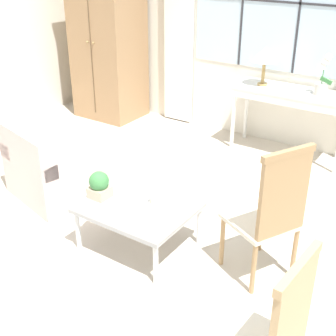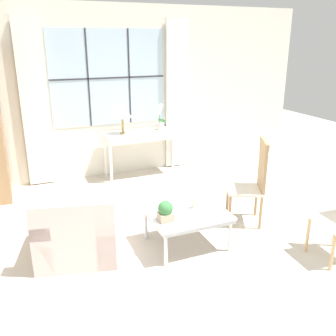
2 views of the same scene
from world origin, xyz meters
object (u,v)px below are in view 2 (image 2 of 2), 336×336
(pillar_candle, at_px, (195,204))
(console_table, at_px, (143,136))
(table_lamp, at_px, (122,113))
(potted_orchid, at_px, (160,120))
(side_chair_wooden, at_px, (254,179))
(armchair_upholstered, at_px, (77,233))
(potted_plant_small, at_px, (166,211))
(coffee_table, at_px, (187,215))

(pillar_candle, bearing_deg, console_table, 85.14)
(table_lamp, relative_size, potted_orchid, 0.97)
(side_chair_wooden, bearing_deg, console_table, 107.54)
(table_lamp, bearing_deg, armchair_upholstered, -118.45)
(armchair_upholstered, distance_m, side_chair_wooden, 2.24)
(console_table, height_order, potted_plant_small, console_table)
(potted_orchid, xyz_separation_m, coffee_table, (-0.62, -2.42, -0.57))
(armchair_upholstered, xyz_separation_m, coffee_table, (1.19, -0.27, 0.11))
(table_lamp, height_order, potted_orchid, potted_orchid)
(potted_plant_small, bearing_deg, console_table, 76.12)
(table_lamp, height_order, potted_plant_small, table_lamp)
(potted_orchid, height_order, coffee_table, potted_orchid)
(console_table, height_order, side_chair_wooden, side_chair_wooden)
(potted_orchid, bearing_deg, table_lamp, -177.81)
(console_table, distance_m, pillar_candle, 2.39)
(console_table, bearing_deg, coffee_table, -97.55)
(potted_orchid, height_order, side_chair_wooden, potted_orchid)
(armchair_upholstered, height_order, pillar_candle, armchair_upholstered)
(potted_orchid, xyz_separation_m, pillar_candle, (-0.51, -2.37, -0.48))
(pillar_candle, bearing_deg, table_lamp, 93.78)
(console_table, height_order, armchair_upholstered, console_table)
(table_lamp, distance_m, potted_orchid, 0.68)
(potted_orchid, bearing_deg, potted_plant_small, -110.18)
(potted_orchid, distance_m, pillar_candle, 2.47)
(coffee_table, xyz_separation_m, pillar_candle, (0.12, 0.05, 0.10))
(table_lamp, bearing_deg, side_chair_wooden, -64.22)
(coffee_table, bearing_deg, console_table, 82.45)
(console_table, height_order, pillar_candle, console_table)
(coffee_table, height_order, pillar_candle, pillar_candle)
(armchair_upholstered, xyz_separation_m, side_chair_wooden, (2.21, -0.07, 0.34))
(armchair_upholstered, height_order, side_chair_wooden, side_chair_wooden)
(coffee_table, xyz_separation_m, potted_plant_small, (-0.30, -0.11, 0.15))
(coffee_table, bearing_deg, potted_orchid, 75.53)
(console_table, relative_size, potted_plant_small, 5.88)
(side_chair_wooden, bearing_deg, coffee_table, -168.80)
(table_lamp, relative_size, side_chair_wooden, 0.40)
(pillar_candle, bearing_deg, armchair_upholstered, 170.36)
(armchair_upholstered, xyz_separation_m, potted_plant_small, (0.88, -0.38, 0.27))
(coffee_table, bearing_deg, armchair_upholstered, 167.00)
(potted_plant_small, bearing_deg, side_chair_wooden, 13.12)
(coffee_table, distance_m, pillar_candle, 0.16)
(coffee_table, relative_size, potted_plant_small, 3.86)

